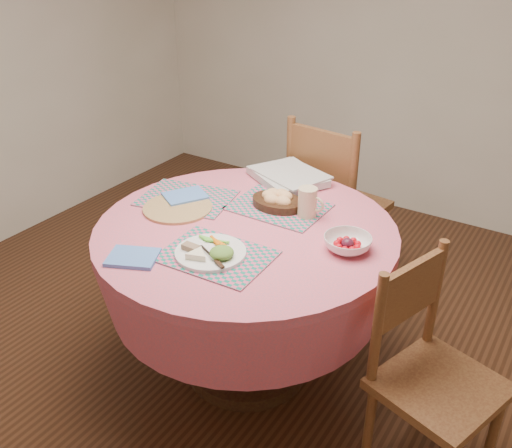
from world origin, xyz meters
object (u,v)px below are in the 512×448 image
(dining_table, at_px, (246,268))
(chair_back, at_px, (333,202))
(wicker_trivet, at_px, (178,208))
(fruit_bowl, at_px, (348,244))
(chair_right, at_px, (429,370))
(bread_bowl, at_px, (277,199))
(latte_mug, at_px, (308,202))
(dinner_plate, at_px, (211,252))

(dining_table, distance_m, chair_back, 0.84)
(wicker_trivet, distance_m, fruit_bowl, 0.77)
(dining_table, relative_size, chair_back, 1.26)
(chair_right, bearing_deg, bread_bowl, 87.20)
(chair_back, height_order, fruit_bowl, chair_back)
(bread_bowl, bearing_deg, wicker_trivet, -144.73)
(chair_back, height_order, bread_bowl, chair_back)
(chair_right, height_order, fruit_bowl, chair_right)
(latte_mug, bearing_deg, chair_back, 105.06)
(wicker_trivet, height_order, dinner_plate, dinner_plate)
(dining_table, relative_size, dinner_plate, 4.64)
(chair_right, height_order, dinner_plate, chair_right)
(chair_back, bearing_deg, dinner_plate, 97.55)
(chair_back, height_order, dinner_plate, chair_back)
(wicker_trivet, distance_m, latte_mug, 0.56)
(bread_bowl, relative_size, fruit_bowl, 1.25)
(wicker_trivet, relative_size, dinner_plate, 1.12)
(bread_bowl, xyz_separation_m, latte_mug, (0.15, -0.01, 0.03))
(bread_bowl, relative_size, latte_mug, 1.83)
(chair_right, height_order, chair_back, chair_back)
(bread_bowl, bearing_deg, chair_back, 91.26)
(chair_back, distance_m, fruit_bowl, 0.93)
(chair_right, relative_size, wicker_trivet, 2.89)
(dinner_plate, distance_m, latte_mug, 0.50)
(bread_bowl, bearing_deg, dinner_plate, -89.52)
(chair_right, xyz_separation_m, fruit_bowl, (-0.40, 0.14, 0.33))
(dinner_plate, height_order, bread_bowl, bread_bowl)
(chair_right, xyz_separation_m, wicker_trivet, (-1.17, 0.06, 0.30))
(wicker_trivet, xyz_separation_m, bread_bowl, (0.35, 0.25, 0.03))
(chair_right, xyz_separation_m, latte_mug, (-0.66, 0.29, 0.37))
(dining_table, distance_m, wicker_trivet, 0.39)
(chair_right, relative_size, dinner_plate, 3.24)
(wicker_trivet, bearing_deg, chair_right, -2.73)
(dining_table, xyz_separation_m, wicker_trivet, (-0.34, -0.02, 0.20))
(dining_table, height_order, chair_right, chair_right)
(latte_mug, height_order, fruit_bowl, latte_mug)
(chair_back, distance_m, dinner_plate, 1.13)
(wicker_trivet, bearing_deg, dining_table, 3.69)
(chair_right, bearing_deg, wicker_trivet, 105.04)
(dinner_plate, bearing_deg, fruit_bowl, 38.09)
(chair_back, xyz_separation_m, dinner_plate, (0.02, -1.10, 0.26))
(dinner_plate, bearing_deg, dining_table, 94.02)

